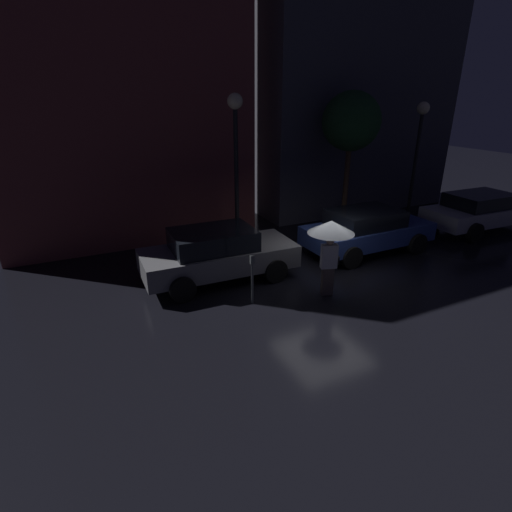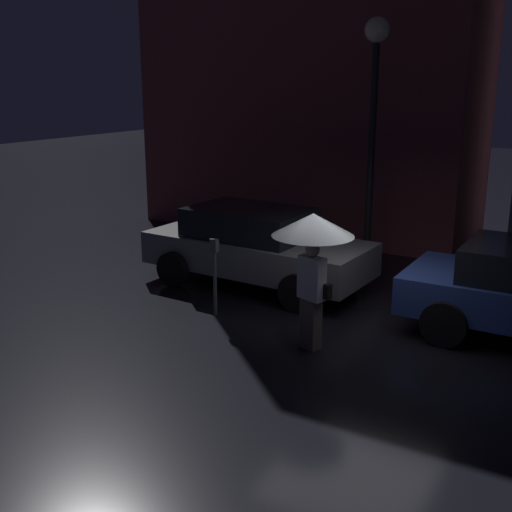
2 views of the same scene
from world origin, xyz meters
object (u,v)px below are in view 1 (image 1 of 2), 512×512
(street_lamp_near, at_px, (236,139))
(parking_meter, at_px, (252,274))
(parked_car_silver, at_px, (480,210))
(street_lamp_far, at_px, (419,134))
(parked_car_grey, at_px, (218,253))
(parked_car_blue, at_px, (367,230))
(pedestrian_with_umbrella, at_px, (331,234))

(street_lamp_near, bearing_deg, parking_meter, -107.86)
(parked_car_silver, xyz_separation_m, street_lamp_far, (-1.29, 2.36, 2.69))
(parked_car_grey, relative_size, parked_car_silver, 0.94)
(parked_car_silver, xyz_separation_m, parking_meter, (-10.53, -1.57, 0.04))
(parked_car_grey, distance_m, street_lamp_near, 3.79)
(parked_car_silver, bearing_deg, street_lamp_near, 168.75)
(parking_meter, relative_size, street_lamp_far, 0.28)
(parked_car_silver, height_order, street_lamp_far, street_lamp_far)
(parked_car_silver, relative_size, street_lamp_near, 0.93)
(parked_car_blue, xyz_separation_m, street_lamp_near, (-3.76, 2.14, 2.87))
(parked_car_grey, distance_m, parking_meter, 1.76)
(street_lamp_far, bearing_deg, pedestrian_with_umbrella, -149.09)
(parked_car_grey, distance_m, pedestrian_with_umbrella, 3.24)
(pedestrian_with_umbrella, relative_size, street_lamp_far, 0.44)
(parked_car_silver, bearing_deg, parked_car_blue, -178.49)
(parked_car_grey, xyz_separation_m, parking_meter, (0.26, -1.74, 0.03))
(parked_car_blue, distance_m, street_lamp_far, 5.54)
(parked_car_blue, distance_m, parked_car_silver, 5.55)
(pedestrian_with_umbrella, bearing_deg, parked_car_blue, 52.19)
(parked_car_blue, height_order, parking_meter, parked_car_blue)
(parked_car_grey, distance_m, parked_car_silver, 10.79)
(pedestrian_with_umbrella, bearing_deg, parked_car_silver, 31.08)
(parked_car_silver, bearing_deg, street_lamp_far, 120.71)
(parking_meter, height_order, street_lamp_near, street_lamp_near)
(parked_car_blue, relative_size, street_lamp_far, 0.93)
(street_lamp_far, bearing_deg, parking_meter, -156.97)
(parked_car_blue, relative_size, parking_meter, 3.30)
(parked_car_silver, relative_size, street_lamp_far, 0.99)
(street_lamp_near, bearing_deg, parked_car_blue, -29.65)
(street_lamp_near, distance_m, street_lamp_far, 8.03)
(parked_car_blue, distance_m, pedestrian_with_umbrella, 3.70)
(pedestrian_with_umbrella, bearing_deg, street_lamp_near, 118.84)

